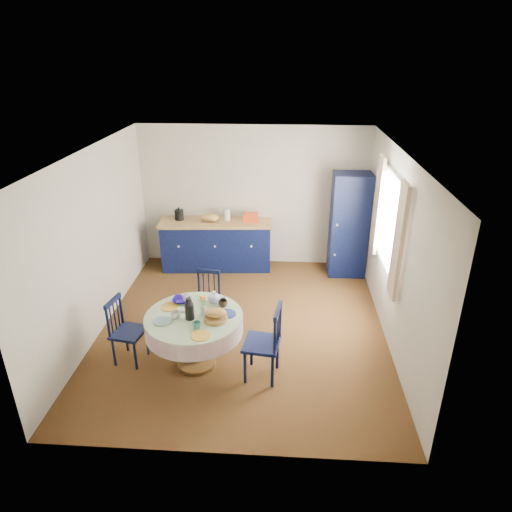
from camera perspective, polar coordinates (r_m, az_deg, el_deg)
The scene contains 17 objects.
floor at distance 6.64m, azimuth -1.65°, elevation -8.85°, with size 4.50×4.50×0.00m, color black.
ceiling at distance 5.66m, azimuth -1.97°, elevation 12.76°, with size 4.50×4.50×0.00m, color white.
wall_back at distance 8.15m, azimuth -0.31°, elevation 7.40°, with size 4.00×0.02×2.50m, color beige.
wall_left at distance 6.53m, azimuth -19.55°, elevation 1.47°, with size 0.02×4.50×2.50m, color beige.
wall_right at distance 6.19m, azimuth 16.97°, elevation 0.56°, with size 0.02×4.50×2.50m, color beige.
window at distance 6.35m, azimuth 16.31°, elevation 3.93°, with size 0.10×1.74×1.45m.
kitchen_counter at distance 8.22m, azimuth -4.97°, elevation 1.57°, with size 2.01×0.75×1.12m.
pantry_cabinet at distance 7.94m, azimuth 11.55°, elevation 3.77°, with size 0.64×0.47×1.80m.
dining_table at distance 5.65m, azimuth -7.65°, elevation -8.43°, with size 1.19×1.19×1.00m.
chair_left at distance 6.00m, azimuth -15.96°, elevation -8.92°, with size 0.44×0.45×0.87m.
chair_far at distance 6.48m, azimuth -6.20°, elevation -5.47°, with size 0.43×0.42×0.85m.
chair_right at distance 5.48m, azimuth 1.15°, elevation -10.72°, with size 0.47×0.49×0.97m.
mug_a at distance 5.55m, azimuth -10.00°, elevation -7.29°, with size 0.11×0.11×0.09m, color silver.
mug_b at distance 5.32m, azimuth -7.43°, elevation -8.63°, with size 0.10×0.10×0.09m, color #307D71.
mug_c at distance 5.72m, azimuth -4.15°, elevation -5.92°, with size 0.11×0.11×0.09m, color black.
mug_d at distance 5.90m, azimuth -8.81°, elevation -5.15°, with size 0.09×0.09×0.09m, color silver.
cobalt_bowl at distance 5.88m, azimuth -9.33°, elevation -5.47°, with size 0.22×0.22×0.05m, color #14097E.
Camera 1 is at (0.55, -5.51, 3.66)m, focal length 32.00 mm.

